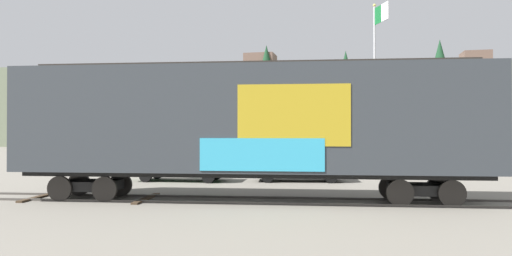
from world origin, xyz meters
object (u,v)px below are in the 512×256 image
object	(u,v)px
parked_car_green	(181,165)
freight_car	(250,121)
flagpole	(377,64)
parked_car_black	(297,164)

from	to	relation	value
parked_car_green	freight_car	bearing A→B (deg)	-55.86
flagpole	parked_car_black	world-z (taller)	flagpole
flagpole	freight_car	bearing A→B (deg)	-123.09
freight_car	parked_car_black	bearing A→B (deg)	76.18
parked_car_green	parked_car_black	size ratio (longest dim) A/B	1.04
parked_car_green	parked_car_black	distance (m)	5.98
parked_car_green	parked_car_black	bearing A→B (deg)	4.69
flagpole	parked_car_black	bearing A→B (deg)	-149.45
freight_car	flagpole	xyz separation A→B (m)	(6.16, 9.46, 3.47)
freight_car	flagpole	size ratio (longest dim) A/B	1.73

